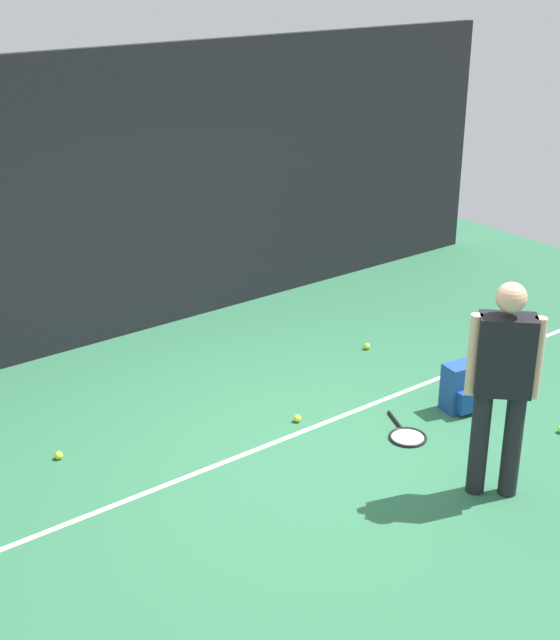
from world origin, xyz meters
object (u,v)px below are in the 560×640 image
tennis_player (503,378)px  tennis_racket (406,435)px  tennis_ball_by_fence (59,455)px  backpack (461,389)px  tennis_ball_near_player (297,418)px  tennis_ball_far_left (367,346)px

tennis_player → tennis_racket: 1.37m
tennis_player → tennis_ball_by_fence: size_ratio=25.76×
tennis_player → backpack: tennis_player is taller
tennis_ball_near_player → tennis_ball_by_fence: size_ratio=1.00×
tennis_player → tennis_ball_near_player: tennis_player is taller
backpack → tennis_racket: bearing=-165.6°
tennis_racket → tennis_ball_near_player: size_ratio=9.59×
tennis_ball_by_fence → backpack: bearing=-23.6°
tennis_ball_by_fence → tennis_player: bearing=-45.2°
tennis_player → tennis_ball_near_player: size_ratio=25.76×
backpack → tennis_ball_near_player: (-1.29, 0.71, -0.18)m
tennis_ball_near_player → tennis_ball_far_left: size_ratio=1.00×
backpack → tennis_ball_near_player: bearing=161.3°
tennis_racket → tennis_player: bearing=18.8°
tennis_ball_near_player → tennis_ball_far_left: (1.50, 0.75, 0.00)m
backpack → tennis_ball_far_left: (0.21, 1.45, -0.18)m
tennis_racket → tennis_ball_by_fence: size_ratio=9.59×
tennis_racket → tennis_ball_near_player: 0.95m
tennis_player → tennis_ball_far_left: (1.00, 2.48, -0.93)m
tennis_ball_near_player → tennis_player: bearing=-73.9°
tennis_racket → tennis_ball_near_player: tennis_ball_near_player is taller
backpack → tennis_ball_by_fence: (-3.20, 1.40, -0.18)m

